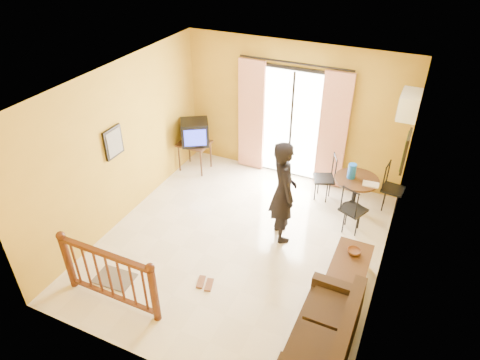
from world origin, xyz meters
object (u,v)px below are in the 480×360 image
at_px(standing_person, 283,192).
at_px(sofa, 327,335).
at_px(television, 195,132).
at_px(coffee_table, 350,267).
at_px(dining_table, 356,185).

bearing_deg(standing_person, sofa, 179.86).
height_order(television, sofa, television).
distance_m(television, coffee_table, 4.22).
relative_size(dining_table, coffee_table, 0.84).
bearing_deg(television, dining_table, -32.04).
distance_m(television, sofa, 4.95).
height_order(dining_table, standing_person, standing_person).
distance_m(dining_table, standing_person, 1.66).
bearing_deg(television, coffee_table, -58.74).
height_order(dining_table, sofa, sofa).
height_order(coffee_table, sofa, sofa).
xyz_separation_m(television, standing_person, (2.41, -1.32, 0.03)).
relative_size(coffee_table, standing_person, 0.52).
bearing_deg(coffee_table, standing_person, 155.78).
bearing_deg(sofa, standing_person, 125.15).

